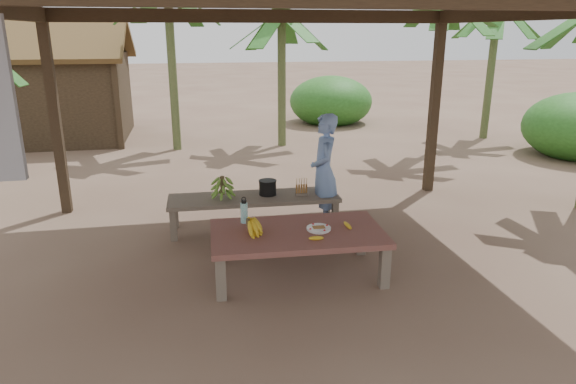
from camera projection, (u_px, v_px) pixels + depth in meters
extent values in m
plane|color=brown|center=(287.00, 262.00, 5.79)|extent=(80.00, 80.00, 0.00)
cube|color=black|center=(55.00, 119.00, 7.03)|extent=(0.13, 0.13, 2.70)
cube|color=black|center=(434.00, 108.00, 8.05)|extent=(0.13, 0.13, 2.70)
cube|color=black|center=(256.00, 16.00, 7.14)|extent=(5.80, 0.14, 0.18)
cube|color=black|center=(543.00, 11.00, 5.49)|extent=(0.14, 4.80, 0.18)
cube|color=brown|center=(221.00, 279.00, 4.93)|extent=(0.10, 0.10, 0.44)
cube|color=brown|center=(385.00, 267.00, 5.17)|extent=(0.10, 0.10, 0.44)
cube|color=brown|center=(219.00, 245.00, 5.72)|extent=(0.10, 0.10, 0.44)
cube|color=brown|center=(361.00, 236.00, 5.96)|extent=(0.10, 0.10, 0.44)
cube|color=maroon|center=(298.00, 234.00, 5.37)|extent=(1.84, 1.07, 0.06)
cube|color=brown|center=(173.00, 225.00, 6.34)|extent=(0.08, 0.08, 0.40)
cube|color=brown|center=(335.00, 216.00, 6.67)|extent=(0.08, 0.08, 0.40)
cube|color=brown|center=(175.00, 213.00, 6.78)|extent=(0.08, 0.08, 0.40)
cube|color=brown|center=(327.00, 205.00, 7.10)|extent=(0.08, 0.08, 0.40)
cube|color=brown|center=(254.00, 198.00, 6.65)|extent=(2.22, 0.66, 0.05)
cylinder|color=white|center=(319.00, 230.00, 5.38)|extent=(0.24, 0.24, 0.01)
cylinder|color=white|center=(319.00, 228.00, 5.37)|extent=(0.26, 0.26, 0.02)
cube|color=brown|center=(319.00, 228.00, 5.37)|extent=(0.13, 0.10, 0.02)
ellipsoid|color=yellow|center=(316.00, 238.00, 5.11)|extent=(0.18, 0.08, 0.04)
ellipsoid|color=yellow|center=(348.00, 225.00, 5.45)|extent=(0.07, 0.17, 0.04)
cylinder|color=#3AB6B5|center=(244.00, 213.00, 5.56)|extent=(0.08, 0.08, 0.22)
cylinder|color=black|center=(244.00, 202.00, 5.52)|extent=(0.06, 0.06, 0.03)
torus|color=black|center=(244.00, 199.00, 5.51)|extent=(0.05, 0.01, 0.05)
cylinder|color=black|center=(268.00, 188.00, 6.69)|extent=(0.22, 0.22, 0.19)
imported|color=#6785C3|center=(324.00, 171.00, 6.68)|extent=(0.43, 0.59, 1.50)
cube|color=black|center=(37.00, 98.00, 12.17)|extent=(4.00, 3.00, 2.00)
cube|color=brown|center=(18.00, 39.00, 10.97)|extent=(4.40, 1.73, 1.00)
cube|color=brown|center=(39.00, 38.00, 12.56)|extent=(4.40, 1.73, 1.00)
cylinder|color=#596638|center=(438.00, 76.00, 10.50)|extent=(0.18, 0.18, 3.27)
cylinder|color=#596638|center=(282.00, 80.00, 11.35)|extent=(0.18, 0.18, 2.94)
cylinder|color=#596638|center=(172.00, 70.00, 10.88)|extent=(0.18, 0.18, 3.45)
cylinder|color=#596638|center=(491.00, 72.00, 12.15)|extent=(0.18, 0.18, 3.15)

